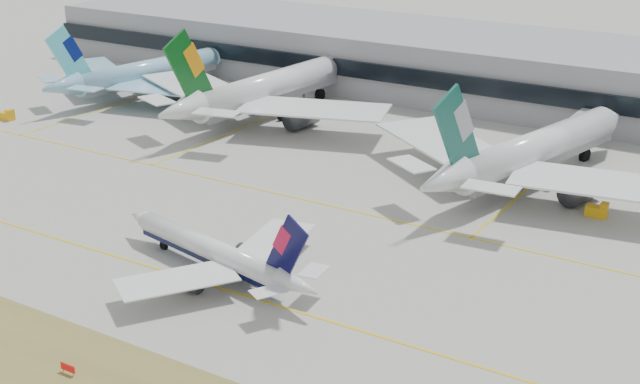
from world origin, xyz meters
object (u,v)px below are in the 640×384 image
Objects in this scene: taxiing_airliner at (217,253)px; widebody_korean at (142,74)px; widebody_cathay at (531,153)px; terminal at (542,74)px; widebody_eva at (265,90)px.

widebody_korean is at bearing -30.12° from taxiing_airliner.
widebody_korean reaches higher than taxiing_airliner.
taxiing_airliner is 106.38m from widebody_korean.
terminal is (-17.36, 56.83, 1.23)m from widebody_cathay.
widebody_korean is 0.84× the size of widebody_eva.
widebody_eva is 67.83m from widebody_cathay.
widebody_korean is (-79.16, 71.03, 2.30)m from taxiing_airliner.
taxiing_airliner is at bearing -122.45° from widebody_korean.
terminal is (87.35, 45.44, 1.89)m from widebody_korean.
terminal is (8.20, 116.47, 4.19)m from taxiing_airliner.
terminal is (49.56, 45.75, 0.93)m from widebody_eva.
widebody_eva is at bearing 93.67° from widebody_cathay.
widebody_cathay reaches higher than taxiing_airliner.
widebody_cathay is at bearing -73.01° from terminal.
widebody_cathay is at bearing -101.42° from taxiing_airliner.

